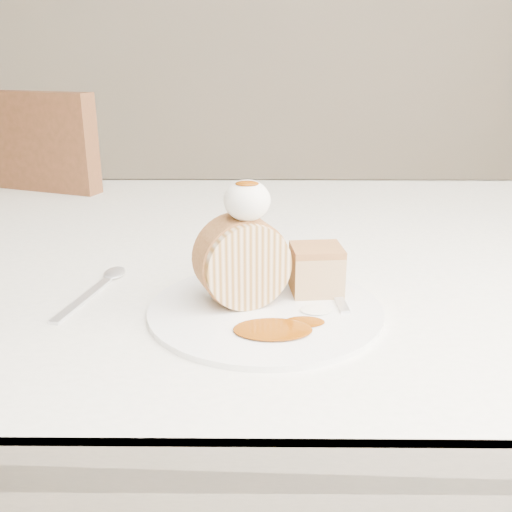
{
  "coord_description": "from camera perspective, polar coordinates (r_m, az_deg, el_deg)",
  "views": [
    {
      "loc": [
        0.04,
        -0.58,
        1.01
      ],
      "look_at": [
        0.04,
        -0.02,
        0.81
      ],
      "focal_mm": 40.0,
      "sensor_mm": 36.0,
      "label": 1
    }
  ],
  "objects": [
    {
      "name": "roulade_slice",
      "position": [
        0.6,
        -1.37,
        -0.58
      ],
      "size": [
        0.1,
        0.08,
        0.09
      ],
      "primitive_type": "cylinder",
      "rotation": [
        1.57,
        0.0,
        0.38
      ],
      "color": "#CEB48F",
      "rests_on": "plate"
    },
    {
      "name": "fork",
      "position": [
        0.64,
        7.95,
        -3.63
      ],
      "size": [
        0.03,
        0.15,
        0.0
      ],
      "primitive_type": "cube",
      "rotation": [
        0.0,
        0.0,
        0.08
      ],
      "color": "silver",
      "rests_on": "plate"
    },
    {
      "name": "chair_far",
      "position": [
        1.43,
        -19.5,
        -0.83
      ],
      "size": [
        0.57,
        0.57,
        0.94
      ],
      "rotation": [
        0.0,
        0.0,
        2.79
      ],
      "color": "brown",
      "rests_on": "ground"
    },
    {
      "name": "table",
      "position": [
        0.85,
        -2.28,
        -4.52
      ],
      "size": [
        1.4,
        0.9,
        0.75
      ],
      "color": "silver",
      "rests_on": "ground"
    },
    {
      "name": "spoon",
      "position": [
        0.66,
        -16.93,
        -4.2
      ],
      "size": [
        0.05,
        0.15,
        0.0
      ],
      "primitive_type": "cube",
      "rotation": [
        0.0,
        0.0,
        -0.21
      ],
      "color": "silver",
      "rests_on": "table"
    },
    {
      "name": "caramel_drizzle",
      "position": [
        0.56,
        -0.91,
        7.78
      ],
      "size": [
        0.02,
        0.02,
        0.01
      ],
      "primitive_type": "ellipsoid",
      "color": "#733304",
      "rests_on": "whipped_cream"
    },
    {
      "name": "cake_chunk",
      "position": [
        0.63,
        6.04,
        -1.63
      ],
      "size": [
        0.06,
        0.06,
        0.05
      ],
      "primitive_type": "cube",
      "rotation": [
        0.0,
        0.0,
        0.1
      ],
      "color": "#A36A3E",
      "rests_on": "plate"
    },
    {
      "name": "whipped_cream",
      "position": [
        0.57,
        -0.9,
        5.58
      ],
      "size": [
        0.05,
        0.05,
        0.04
      ],
      "primitive_type": "ellipsoid",
      "color": "white",
      "rests_on": "roulade_slice"
    },
    {
      "name": "plate",
      "position": [
        0.6,
        0.95,
        -5.35
      ],
      "size": [
        0.27,
        0.27,
        0.01
      ],
      "primitive_type": "cylinder",
      "rotation": [
        0.0,
        0.0,
        0.1
      ],
      "color": "white",
      "rests_on": "table"
    },
    {
      "name": "caramel_pool",
      "position": [
        0.55,
        1.68,
        -7.32
      ],
      "size": [
        0.08,
        0.06,
        0.0
      ],
      "primitive_type": null,
      "rotation": [
        0.0,
        0.0,
        0.1
      ],
      "color": "#733304",
      "rests_on": "plate"
    }
  ]
}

